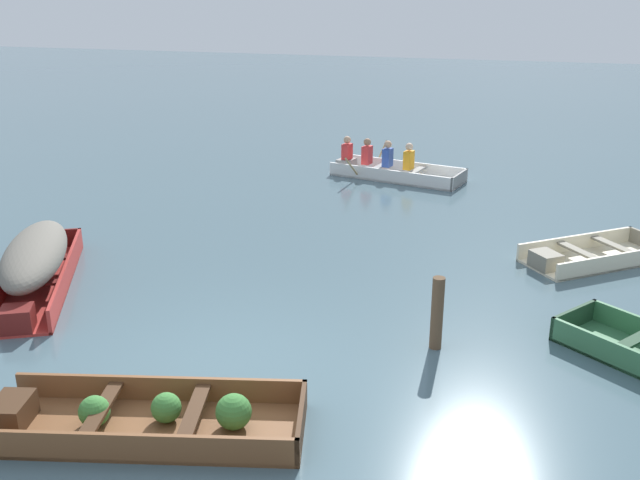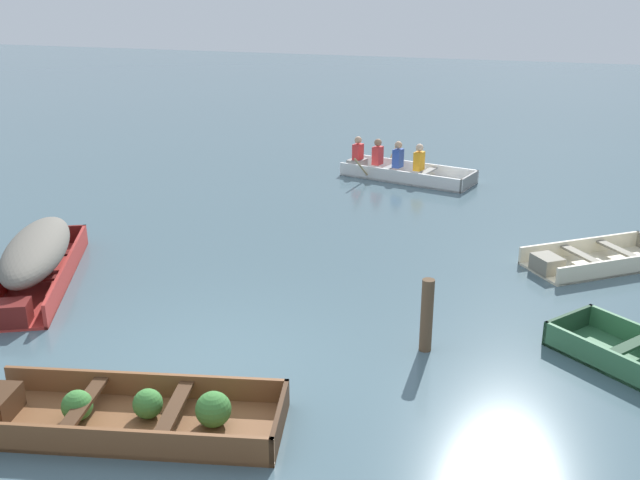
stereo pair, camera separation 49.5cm
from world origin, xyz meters
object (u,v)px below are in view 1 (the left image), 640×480
at_px(skiff_red_mid_moored, 35,260).
at_px(skiff_cream_far_moored, 590,256).
at_px(rowboat_white_with_crew, 388,168).
at_px(mooring_post, 437,313).
at_px(dinghy_wooden_brown_foreground, 146,418).

relative_size(skiff_red_mid_moored, skiff_cream_far_moored, 1.36).
height_order(skiff_cream_far_moored, rowboat_white_with_crew, rowboat_white_with_crew).
bearing_deg(mooring_post, rowboat_white_with_crew, 105.78).
distance_m(dinghy_wooden_brown_foreground, mooring_post, 3.75).
bearing_deg(skiff_cream_far_moored, dinghy_wooden_brown_foreground, -125.95).
height_order(skiff_cream_far_moored, mooring_post, mooring_post).
bearing_deg(skiff_red_mid_moored, mooring_post, -1.41).
bearing_deg(dinghy_wooden_brown_foreground, skiff_red_mid_moored, 140.93).
distance_m(skiff_red_mid_moored, skiff_cream_far_moored, 8.90).
relative_size(dinghy_wooden_brown_foreground, skiff_red_mid_moored, 0.98).
relative_size(skiff_cream_far_moored, rowboat_white_with_crew, 0.77).
xyz_separation_m(dinghy_wooden_brown_foreground, rowboat_white_with_crew, (0.27, 10.99, 0.09)).
bearing_deg(rowboat_white_with_crew, skiff_red_mid_moored, -114.58).
relative_size(dinghy_wooden_brown_foreground, rowboat_white_with_crew, 1.03).
distance_m(dinghy_wooden_brown_foreground, rowboat_white_with_crew, 10.99).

